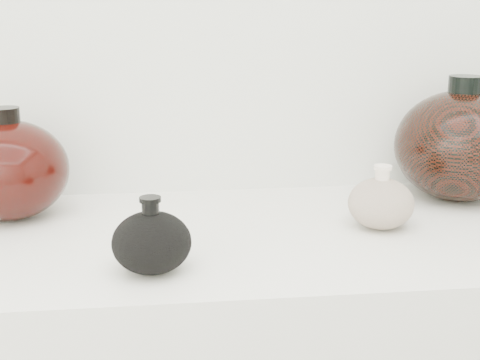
{
  "coord_description": "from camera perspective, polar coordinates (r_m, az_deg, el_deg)",
  "views": [
    {
      "loc": [
        -0.1,
        -0.06,
        1.26
      ],
      "look_at": [
        0.02,
        0.92,
        0.99
      ],
      "focal_mm": 50.0,
      "sensor_mm": 36.0,
      "label": 1
    }
  ],
  "objects": [
    {
      "name": "black_gourd_vase",
      "position": [
        0.92,
        -7.55,
        -5.25
      ],
      "size": [
        0.13,
        0.13,
        0.11
      ],
      "color": "black",
      "rests_on": "display_counter"
    },
    {
      "name": "cream_gourd_vase",
      "position": [
        1.11,
        11.93,
        -1.92
      ],
      "size": [
        0.12,
        0.12,
        0.1
      ],
      "color": "beige",
      "rests_on": "display_counter"
    },
    {
      "name": "left_round_pot",
      "position": [
        1.19,
        -19.1,
        0.85
      ],
      "size": [
        0.26,
        0.26,
        0.19
      ],
      "color": "black",
      "rests_on": "display_counter"
    },
    {
      "name": "right_round_pot",
      "position": [
        1.29,
        18.29,
        2.84
      ],
      "size": [
        0.29,
        0.29,
        0.23
      ],
      "color": "black",
      "rests_on": "display_counter"
    }
  ]
}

